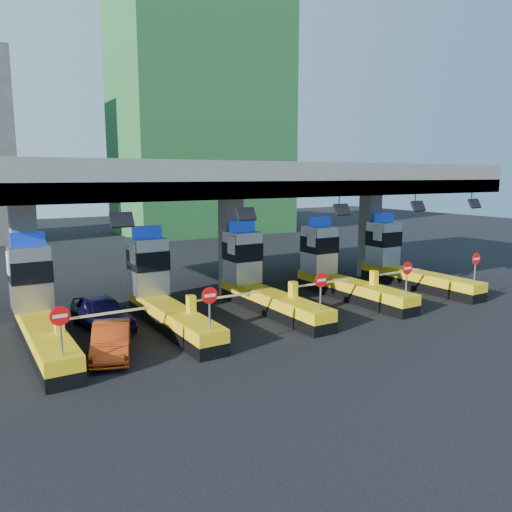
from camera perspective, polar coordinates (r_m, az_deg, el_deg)
ground at (r=24.52m, az=0.54°, el=-5.99°), size 120.00×120.00×0.00m
toll_canopy at (r=26.14m, az=-2.80°, el=8.55°), size 28.00×12.09×7.00m
toll_lane_far_left at (r=21.12m, az=-23.70°, el=-5.37°), size 4.43×8.00×4.16m
toll_lane_left at (r=22.28m, az=-10.85°, el=-4.02°), size 4.43×8.00×4.16m
toll_lane_center at (r=24.42m, az=0.20°, el=-2.68°), size 4.43×8.00×4.16m
toll_lane_right at (r=27.32m, az=9.18°, el=-1.52°), size 4.43×8.00×4.16m
toll_lane_far_right at (r=30.77m, az=16.28°, el=-0.58°), size 4.43×8.00×4.16m
bg_building_scaffold at (r=58.06m, az=-6.37°, el=16.65°), size 18.00×12.00×28.00m
van at (r=22.13m, az=-17.18°, el=-6.19°), size 2.12×4.32×1.42m
red_car at (r=18.83m, az=-16.20°, el=-9.20°), size 2.34×3.86×1.20m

